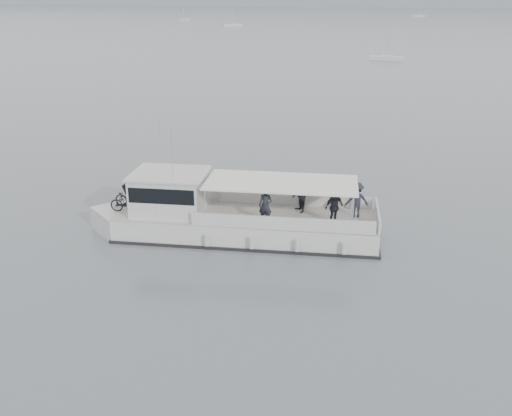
% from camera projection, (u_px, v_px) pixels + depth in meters
% --- Properties ---
extents(ground, '(1400.00, 1400.00, 0.00)m').
position_uv_depth(ground, '(317.00, 223.00, 30.28)').
color(ground, slate).
rests_on(ground, ground).
extents(tour_boat, '(14.75, 5.65, 6.14)m').
position_uv_depth(tour_boat, '(221.00, 217.00, 28.38)').
color(tour_boat, white).
rests_on(tour_boat, ground).
extents(moored_fleet, '(382.30, 360.61, 8.64)m').
position_uv_depth(moored_fleet, '(436.00, 29.00, 191.65)').
color(moored_fleet, white).
rests_on(moored_fleet, ground).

